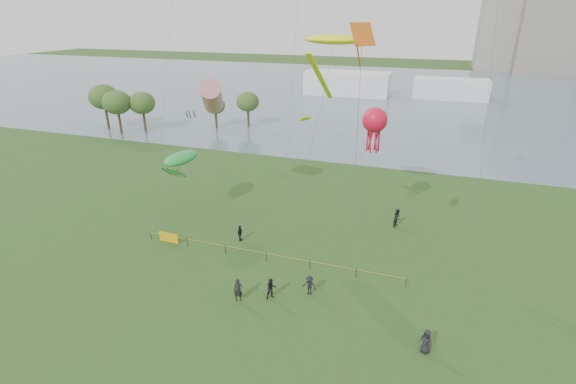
% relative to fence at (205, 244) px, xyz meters
% --- Properties ---
extents(ground_plane, '(400.00, 400.00, 0.00)m').
position_rel_fence_xyz_m(ground_plane, '(8.93, -12.36, -0.55)').
color(ground_plane, '#1C3912').
extents(lake, '(400.00, 120.00, 0.08)m').
position_rel_fence_xyz_m(lake, '(8.93, 87.64, -0.53)').
color(lake, slate).
rests_on(lake, ground_plane).
extents(building_mid, '(20.00, 20.00, 38.00)m').
position_rel_fence_xyz_m(building_mid, '(54.93, 149.64, 18.45)').
color(building_mid, slate).
rests_on(building_mid, ground_plane).
extents(building_low, '(16.00, 18.00, 28.00)m').
position_rel_fence_xyz_m(building_low, '(40.93, 155.64, 13.45)').
color(building_low, gray).
rests_on(building_low, ground_plane).
extents(pavilion_left, '(22.00, 8.00, 6.00)m').
position_rel_fence_xyz_m(pavilion_left, '(-3.07, 82.64, 2.45)').
color(pavilion_left, white).
rests_on(pavilion_left, ground_plane).
extents(pavilion_right, '(18.00, 7.00, 5.00)m').
position_rel_fence_xyz_m(pavilion_right, '(22.93, 85.64, 1.95)').
color(pavilion_right, white).
rests_on(pavilion_right, ground_plane).
extents(trees, '(29.30, 16.24, 8.30)m').
position_rel_fence_xyz_m(trees, '(-30.29, 34.94, 4.87)').
color(trees, '#382919').
rests_on(trees, ground_plane).
extents(fence, '(24.07, 0.07, 1.05)m').
position_rel_fence_xyz_m(fence, '(0.00, 0.00, 0.00)').
color(fence, black).
rests_on(fence, ground_plane).
extents(spectator_a, '(1.06, 1.06, 1.74)m').
position_rel_fence_xyz_m(spectator_a, '(8.41, -4.80, 0.31)').
color(spectator_a, black).
rests_on(spectator_a, ground_plane).
extents(spectator_b, '(1.15, 0.75, 1.67)m').
position_rel_fence_xyz_m(spectator_b, '(11.04, -3.42, 0.28)').
color(spectator_b, black).
rests_on(spectator_b, ground_plane).
extents(spectator_c, '(0.39, 0.93, 1.59)m').
position_rel_fence_xyz_m(spectator_c, '(2.41, 2.56, 0.24)').
color(spectator_c, black).
rests_on(spectator_c, ground_plane).
extents(spectator_d, '(1.01, 0.88, 1.74)m').
position_rel_fence_xyz_m(spectator_d, '(19.79, -6.84, 0.31)').
color(spectator_d, black).
rests_on(spectator_d, ground_plane).
extents(spectator_f, '(0.80, 0.66, 1.89)m').
position_rel_fence_xyz_m(spectator_f, '(6.12, -5.86, 0.39)').
color(spectator_f, black).
rests_on(spectator_f, ground_plane).
extents(spectator_g, '(1.00, 1.12, 1.91)m').
position_rel_fence_xyz_m(spectator_g, '(16.49, 10.34, 0.40)').
color(spectator_g, black).
rests_on(spectator_g, ground_plane).
extents(kite_stingray, '(4.94, 10.02, 18.73)m').
position_rel_fence_xyz_m(kite_stingray, '(10.40, 4.73, 17.70)').
color(kite_stingray, '#3F3F42').
extents(kite_windsock, '(4.62, 5.29, 14.70)m').
position_rel_fence_xyz_m(kite_windsock, '(-2.14, 7.22, 12.14)').
color(kite_windsock, '#3F3F42').
extents(kite_creature, '(2.65, 7.85, 6.97)m').
position_rel_fence_xyz_m(kite_creature, '(-5.49, 5.84, 5.92)').
color(kite_creature, '#3F3F42').
extents(kite_octopus, '(4.16, 9.68, 12.65)m').
position_rel_fence_xyz_m(kite_octopus, '(13.70, 7.61, 10.90)').
color(kite_octopus, '#3F3F42').
extents(kite_delta, '(2.53, 10.76, 19.82)m').
position_rel_fence_xyz_m(kite_delta, '(14.40, -6.72, 17.47)').
color(kite_delta, '#3F3F42').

